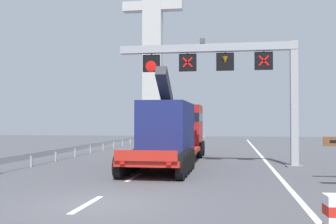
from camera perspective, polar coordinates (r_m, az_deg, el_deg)
The scene contains 7 objects.
ground at distance 12.65m, azimuth -10.25°, elevation -12.77°, with size 112.00×112.00×0.00m, color #4C4C51.
lane_markings at distance 35.67m, azimuth 1.98°, elevation -5.36°, with size 0.20×61.81×0.01m.
edge_line_right at distance 23.94m, azimuth 14.12°, elevation -7.30°, with size 0.20×63.00×0.01m, color silver.
overhead_lane_gantry at distance 23.25m, azimuth 8.86°, elevation 6.23°, with size 10.36×0.90×7.26m.
heavy_haul_truck_red at distance 24.59m, azimuth 0.91°, elevation -2.55°, with size 3.05×14.07×5.30m.
guardrail_left at distance 30.64m, azimuth -12.01°, elevation -4.95°, with size 0.13×37.71×0.76m.
bridge_pylon_distant at distance 61.44m, azimuth -2.18°, elevation 11.65°, with size 9.00×2.00×31.84m.
Camera 1 is at (4.06, -11.71, 2.51)m, focal length 42.99 mm.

